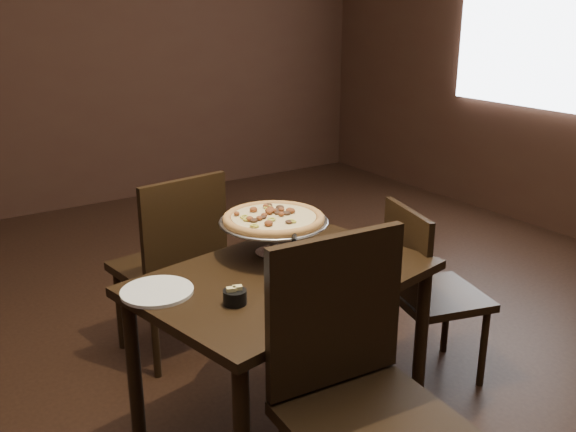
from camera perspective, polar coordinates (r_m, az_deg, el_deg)
room at (r=2.20m, az=1.01°, el=12.12°), size 6.04×7.04×2.84m
dining_table at (r=2.46m, az=-0.32°, el=-7.01°), size 1.20×0.92×0.68m
pizza_stand at (r=2.55m, az=-1.28°, el=-0.26°), size 0.44×0.44×0.18m
parmesan_shaker at (r=2.23m, az=1.26°, el=-5.97°), size 0.05×0.05×0.10m
pepper_flake_shaker at (r=2.26m, az=4.00°, el=-5.59°), size 0.06×0.06×0.10m
packet_caddy at (r=2.18m, az=-4.75°, el=-7.13°), size 0.08×0.08×0.06m
napkin_stack at (r=2.47m, az=7.42°, el=-4.56°), size 0.16×0.16×0.01m
plate_left at (r=2.31m, az=-11.56°, el=-6.58°), size 0.26×0.26×0.01m
plate_near at (r=2.34m, az=5.11°, el=-5.85°), size 0.21×0.21×0.01m
serving_spatula at (r=2.37m, az=0.57°, el=-1.85°), size 0.16×0.16×0.02m
chair_far at (r=3.04m, az=-10.17°, el=-3.89°), size 0.48×0.48×0.92m
chair_near at (r=1.99m, az=6.28°, el=-15.29°), size 0.50×0.50×1.00m
chair_side at (r=2.92m, az=12.15°, el=-6.18°), size 0.47×0.47×0.82m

